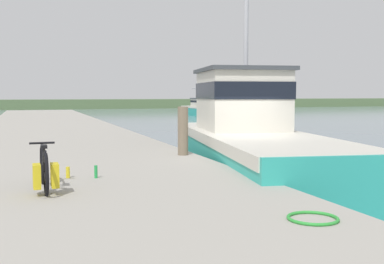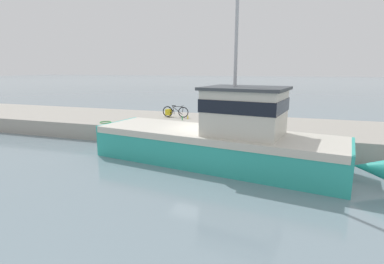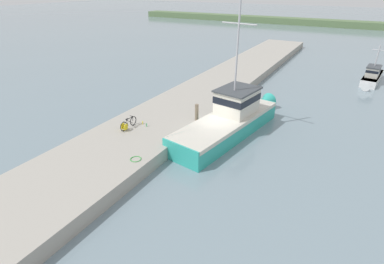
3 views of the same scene
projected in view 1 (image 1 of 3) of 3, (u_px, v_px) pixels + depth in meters
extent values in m
plane|color=gray|center=(245.00, 187.00, 13.34)|extent=(320.00, 320.00, 0.00)
cube|color=#A39E93|center=(78.00, 180.00, 11.85)|extent=(6.38, 80.00, 0.94)
cube|color=#567047|center=(223.00, 103.00, 92.95)|extent=(180.00, 5.00, 1.65)
cube|color=teal|center=(253.00, 157.00, 14.14)|extent=(4.70, 11.20, 1.45)
cone|color=teal|center=(210.00, 138.00, 20.44)|extent=(1.67, 2.15, 1.37)
cube|color=beige|center=(254.00, 138.00, 14.10)|extent=(4.72, 10.99, 0.29)
cube|color=beige|center=(242.00, 101.00, 15.35)|extent=(2.84, 3.34, 1.83)
cube|color=black|center=(242.00, 91.00, 15.32)|extent=(2.90, 3.41, 0.51)
cube|color=#3D4247|center=(242.00, 70.00, 15.27)|extent=(3.07, 3.61, 0.12)
cube|color=teal|center=(198.00, 111.00, 58.30)|extent=(2.39, 6.19, 1.12)
cone|color=teal|center=(210.00, 112.00, 54.98)|extent=(1.12, 1.15, 1.07)
cube|color=beige|center=(198.00, 107.00, 58.27)|extent=(2.43, 6.07, 0.22)
cube|color=beige|center=(200.00, 103.00, 57.52)|extent=(1.76, 2.16, 0.88)
cube|color=black|center=(200.00, 101.00, 57.51)|extent=(1.80, 2.20, 0.25)
cube|color=#3D4247|center=(200.00, 98.00, 57.48)|extent=(1.91, 2.33, 0.12)
cylinder|color=#B2B2B7|center=(199.00, 91.00, 57.70)|extent=(0.14, 0.14, 1.54)
cylinder|color=#B2B2B7|center=(199.00, 88.00, 57.67)|extent=(1.87, 0.20, 0.10)
cube|color=silver|center=(242.00, 122.00, 37.37)|extent=(2.34, 6.73, 0.86)
cone|color=silver|center=(259.00, 125.00, 33.58)|extent=(0.95, 1.27, 0.81)
cube|color=beige|center=(242.00, 117.00, 37.34)|extent=(2.35, 6.60, 0.17)
cube|color=beige|center=(245.00, 110.00, 36.49)|extent=(1.51, 2.28, 1.08)
cube|color=black|center=(245.00, 107.00, 36.47)|extent=(1.54, 2.33, 0.30)
cube|color=#3D4247|center=(245.00, 102.00, 36.44)|extent=(1.63, 2.47, 0.12)
cylinder|color=#B2B2B7|center=(244.00, 86.00, 36.66)|extent=(0.14, 0.14, 2.30)
cylinder|color=#B2B2B7|center=(244.00, 78.00, 36.61)|extent=(1.43, 0.26, 0.10)
torus|color=black|center=(46.00, 174.00, 7.73)|extent=(0.07, 0.71, 0.71)
torus|color=black|center=(42.00, 165.00, 8.76)|extent=(0.07, 0.71, 0.71)
cylinder|color=black|center=(45.00, 177.00, 7.90)|extent=(0.04, 0.37, 0.19)
cylinder|color=black|center=(44.00, 164.00, 8.11)|extent=(0.04, 0.15, 0.54)
cylinder|color=black|center=(45.00, 161.00, 7.93)|extent=(0.05, 0.49, 0.40)
cylinder|color=black|center=(43.00, 162.00, 8.37)|extent=(0.05, 0.70, 0.54)
cylinder|color=black|center=(43.00, 147.00, 8.41)|extent=(0.05, 0.57, 0.05)
cylinder|color=black|center=(42.00, 155.00, 8.72)|extent=(0.04, 0.10, 0.36)
cylinder|color=black|center=(42.00, 143.00, 8.67)|extent=(0.44, 0.05, 0.04)
cube|color=black|center=(44.00, 147.00, 8.11)|extent=(0.11, 0.24, 0.05)
cube|color=gold|center=(37.00, 176.00, 7.73)|extent=(0.13, 0.32, 0.39)
cube|color=gold|center=(55.00, 175.00, 7.83)|extent=(0.13, 0.32, 0.39)
cylinder|color=#756651|center=(183.00, 131.00, 12.90)|extent=(0.28, 0.28, 1.30)
torus|color=green|center=(313.00, 218.00, 6.27)|extent=(0.68, 0.68, 0.04)
cylinder|color=yellow|center=(68.00, 172.00, 9.39)|extent=(0.08, 0.08, 0.22)
cylinder|color=green|center=(96.00, 172.00, 9.37)|extent=(0.06, 0.06, 0.25)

